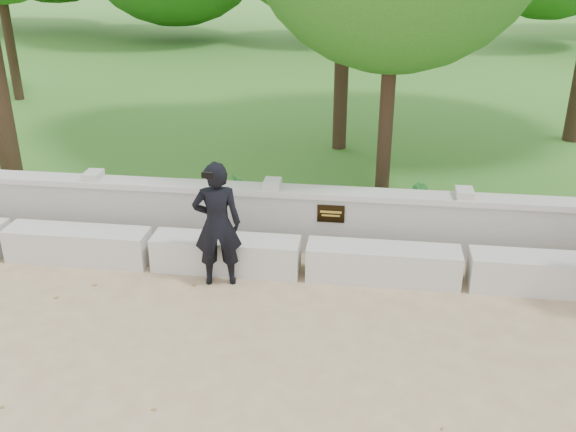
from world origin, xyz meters
name	(u,v)px	position (x,y,z in m)	size (l,w,h in m)	color
ground	(282,365)	(0.00, 0.00, 0.00)	(80.00, 80.00, 0.00)	tan
lawn	(348,75)	(0.00, 14.00, 0.12)	(40.00, 22.00, 0.25)	#377122
concrete_bench	(303,259)	(0.00, 1.90, 0.22)	(11.90, 0.45, 0.45)	beige
parapet_wall	(309,219)	(0.00, 2.60, 0.46)	(12.50, 0.35, 0.90)	#B3B0A9
man_main	(217,224)	(-1.01, 1.57, 0.80)	(0.65, 0.59, 1.59)	black
shrub_a	(237,193)	(-1.14, 3.30, 0.51)	(0.27, 0.19, 0.52)	#27742B
shrub_b	(419,202)	(1.49, 3.30, 0.51)	(0.29, 0.23, 0.53)	#27742B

